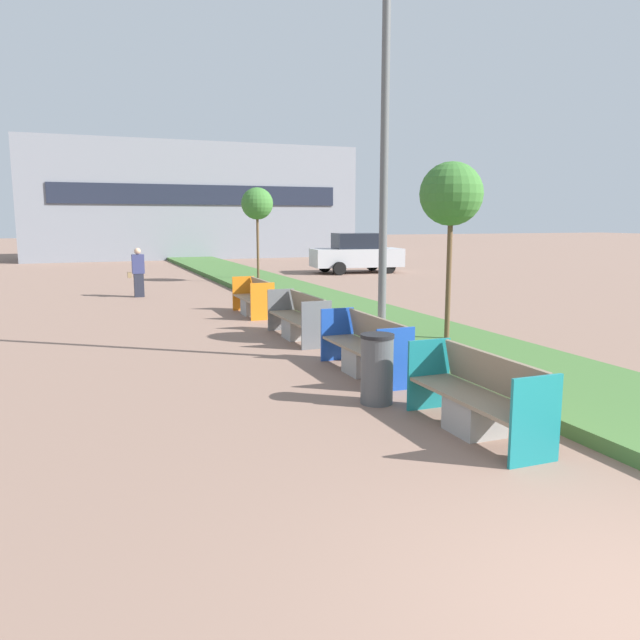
{
  "coord_description": "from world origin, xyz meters",
  "views": [
    {
      "loc": [
        -3.36,
        -2.35,
        2.5
      ],
      "look_at": [
        0.9,
        8.59,
        0.6
      ],
      "focal_mm": 35.0,
      "sensor_mm": 36.0,
      "label": 1
    }
  ],
  "objects_px": {
    "parked_car_distant": "(357,253)",
    "bench_grey_frame": "(299,321)",
    "pedestrian_walking": "(138,272)",
    "bench_orange_frame": "(254,301)",
    "litter_bin": "(377,369)",
    "bench_blue_frame": "(365,351)",
    "street_lamp_post": "(385,143)",
    "bench_teal_frame": "(477,403)",
    "sapling_tree_near": "(451,195)",
    "sapling_tree_far": "(257,204)"
  },
  "relations": [
    {
      "from": "sapling_tree_far",
      "to": "parked_car_distant",
      "type": "relative_size",
      "value": 0.85
    },
    {
      "from": "bench_orange_frame",
      "to": "sapling_tree_far",
      "type": "xyz_separation_m",
      "value": [
        2.43,
        8.22,
        2.72
      ]
    },
    {
      "from": "bench_orange_frame",
      "to": "bench_teal_frame",
      "type": "bearing_deg",
      "value": -89.99
    },
    {
      "from": "bench_blue_frame",
      "to": "street_lamp_post",
      "type": "relative_size",
      "value": 0.33
    },
    {
      "from": "bench_teal_frame",
      "to": "sapling_tree_near",
      "type": "distance_m",
      "value": 5.68
    },
    {
      "from": "bench_blue_frame",
      "to": "bench_grey_frame",
      "type": "distance_m",
      "value": 3.26
    },
    {
      "from": "bench_blue_frame",
      "to": "sapling_tree_near",
      "type": "xyz_separation_m",
      "value": [
        2.42,
        1.36,
        2.58
      ]
    },
    {
      "from": "bench_blue_frame",
      "to": "street_lamp_post",
      "type": "height_order",
      "value": "street_lamp_post"
    },
    {
      "from": "bench_orange_frame",
      "to": "street_lamp_post",
      "type": "relative_size",
      "value": 0.29
    },
    {
      "from": "bench_teal_frame",
      "to": "bench_orange_frame",
      "type": "bearing_deg",
      "value": 90.01
    },
    {
      "from": "street_lamp_post",
      "to": "pedestrian_walking",
      "type": "xyz_separation_m",
      "value": [
        -3.09,
        11.28,
        -2.96
      ]
    },
    {
      "from": "sapling_tree_near",
      "to": "bench_orange_frame",
      "type": "bearing_deg",
      "value": 113.9
    },
    {
      "from": "street_lamp_post",
      "to": "pedestrian_walking",
      "type": "bearing_deg",
      "value": 105.31
    },
    {
      "from": "bench_teal_frame",
      "to": "litter_bin",
      "type": "relative_size",
      "value": 2.2
    },
    {
      "from": "bench_teal_frame",
      "to": "pedestrian_walking",
      "type": "xyz_separation_m",
      "value": [
        -2.48,
        14.98,
        0.43
      ]
    },
    {
      "from": "bench_grey_frame",
      "to": "sapling_tree_near",
      "type": "height_order",
      "value": "sapling_tree_near"
    },
    {
      "from": "sapling_tree_near",
      "to": "pedestrian_walking",
      "type": "bearing_deg",
      "value": 114.93
    },
    {
      "from": "bench_teal_frame",
      "to": "street_lamp_post",
      "type": "bearing_deg",
      "value": 80.62
    },
    {
      "from": "sapling_tree_near",
      "to": "street_lamp_post",
      "type": "bearing_deg",
      "value": -158.05
    },
    {
      "from": "bench_blue_frame",
      "to": "litter_bin",
      "type": "bearing_deg",
      "value": -110.01
    },
    {
      "from": "litter_bin",
      "to": "parked_car_distant",
      "type": "relative_size",
      "value": 0.22
    },
    {
      "from": "street_lamp_post",
      "to": "parked_car_distant",
      "type": "bearing_deg",
      "value": 66.74
    },
    {
      "from": "bench_grey_frame",
      "to": "bench_orange_frame",
      "type": "relative_size",
      "value": 1.18
    },
    {
      "from": "pedestrian_walking",
      "to": "parked_car_distant",
      "type": "xyz_separation_m",
      "value": [
        10.46,
        5.88,
        0.11
      ]
    },
    {
      "from": "street_lamp_post",
      "to": "sapling_tree_far",
      "type": "xyz_separation_m",
      "value": [
        1.81,
        14.43,
        -0.67
      ]
    },
    {
      "from": "bench_blue_frame",
      "to": "parked_car_distant",
      "type": "bearing_deg",
      "value": 65.82
    },
    {
      "from": "sapling_tree_near",
      "to": "parked_car_distant",
      "type": "height_order",
      "value": "sapling_tree_near"
    },
    {
      "from": "litter_bin",
      "to": "street_lamp_post",
      "type": "height_order",
      "value": "street_lamp_post"
    },
    {
      "from": "bench_teal_frame",
      "to": "sapling_tree_far",
      "type": "distance_m",
      "value": 18.5
    },
    {
      "from": "bench_orange_frame",
      "to": "litter_bin",
      "type": "bearing_deg",
      "value": -93.85
    },
    {
      "from": "bench_teal_frame",
      "to": "street_lamp_post",
      "type": "relative_size",
      "value": 0.31
    },
    {
      "from": "litter_bin",
      "to": "sapling_tree_far",
      "type": "height_order",
      "value": "sapling_tree_far"
    },
    {
      "from": "pedestrian_walking",
      "to": "bench_orange_frame",
      "type": "bearing_deg",
      "value": -63.98
    },
    {
      "from": "bench_teal_frame",
      "to": "bench_grey_frame",
      "type": "distance_m",
      "value": 6.33
    },
    {
      "from": "bench_grey_frame",
      "to": "bench_orange_frame",
      "type": "height_order",
      "value": "same"
    },
    {
      "from": "bench_teal_frame",
      "to": "bench_orange_frame",
      "type": "relative_size",
      "value": 1.09
    },
    {
      "from": "bench_blue_frame",
      "to": "street_lamp_post",
      "type": "bearing_deg",
      "value": 46.07
    },
    {
      "from": "bench_blue_frame",
      "to": "bench_grey_frame",
      "type": "relative_size",
      "value": 0.97
    },
    {
      "from": "bench_blue_frame",
      "to": "litter_bin",
      "type": "relative_size",
      "value": 2.31
    },
    {
      "from": "bench_teal_frame",
      "to": "street_lamp_post",
      "type": "xyz_separation_m",
      "value": [
        0.61,
        3.7,
        3.39
      ]
    },
    {
      "from": "bench_teal_frame",
      "to": "bench_blue_frame",
      "type": "xyz_separation_m",
      "value": [
        0.0,
        3.07,
        0.0
      ]
    },
    {
      "from": "sapling_tree_far",
      "to": "bench_orange_frame",
      "type": "bearing_deg",
      "value": -106.46
    },
    {
      "from": "pedestrian_walking",
      "to": "bench_blue_frame",
      "type": "bearing_deg",
      "value": -78.25
    },
    {
      "from": "sapling_tree_near",
      "to": "parked_car_distant",
      "type": "distance_m",
      "value": 17.46
    },
    {
      "from": "pedestrian_walking",
      "to": "litter_bin",
      "type": "bearing_deg",
      "value": -81.94
    },
    {
      "from": "parked_car_distant",
      "to": "bench_grey_frame",
      "type": "bearing_deg",
      "value": -111.77
    },
    {
      "from": "bench_orange_frame",
      "to": "litter_bin",
      "type": "distance_m",
      "value": 8.43
    },
    {
      "from": "sapling_tree_near",
      "to": "sapling_tree_far",
      "type": "relative_size",
      "value": 0.96
    },
    {
      "from": "bench_blue_frame",
      "to": "sapling_tree_near",
      "type": "bearing_deg",
      "value": 29.38
    },
    {
      "from": "street_lamp_post",
      "to": "pedestrian_walking",
      "type": "distance_m",
      "value": 12.06
    }
  ]
}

